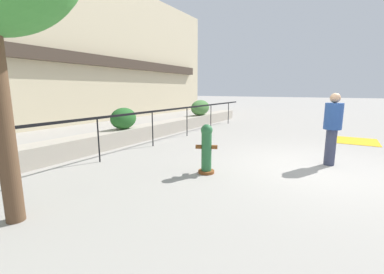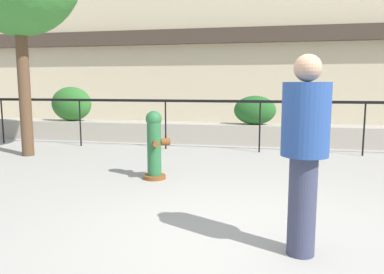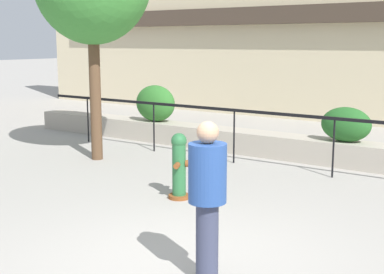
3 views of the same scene
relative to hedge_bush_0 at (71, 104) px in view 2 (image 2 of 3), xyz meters
name	(u,v)px [view 2 (image 2 of 3)]	position (x,y,z in m)	size (l,w,h in m)	color
ground_plane	(247,242)	(5.11, -6.00, -0.96)	(120.00, 120.00, 0.00)	#9E9991
building_facade	(266,20)	(5.11, 5.98, 3.02)	(30.00, 1.36, 8.00)	beige
planter_wall_low	(260,135)	(5.11, 0.00, -0.71)	(18.00, 0.70, 0.50)	#ADA393
fence_railing_segment	(260,106)	(5.11, -1.10, 0.05)	(15.00, 0.05, 1.15)	black
hedge_bush_0	(71,104)	(0.00, 0.00, 0.00)	(1.13, 0.70, 0.93)	#2D6B28
hedge_bush_1	(255,110)	(4.96, 0.00, -0.11)	(1.04, 0.61, 0.71)	#235B23
fire_hydrant	(154,144)	(3.54, -3.83, -0.41)	(0.48, 0.47, 1.08)	brown
pedestrian	(305,143)	(5.59, -6.15, 0.02)	(0.51, 0.51, 1.73)	#383D56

